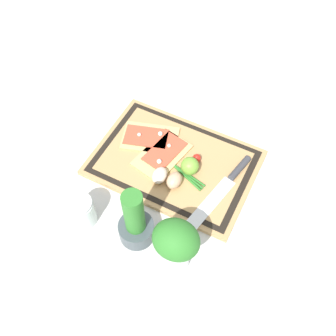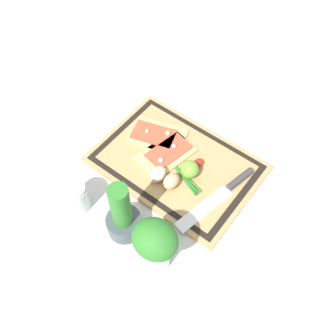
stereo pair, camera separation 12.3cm
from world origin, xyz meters
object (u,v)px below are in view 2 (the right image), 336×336
herb_pot (123,217)px  herb_glass (155,244)px  knife (228,189)px  pizza_slice_far (166,154)px  egg_pink (158,174)px  cherry_tomato_red (199,162)px  lime (190,169)px  egg_brown (171,181)px  pizza_slice_near (157,136)px  sauce_jar (76,198)px

herb_pot → herb_glass: herb_pot is taller
knife → herb_pot: bearing=58.8°
pizza_slice_far → knife: 0.23m
egg_pink → cherry_tomato_red: egg_pink is taller
herb_pot → herb_glass: 0.14m
herb_glass → pizza_slice_far: bearing=-56.8°
lime → herb_pot: size_ratio=0.26×
knife → egg_pink: (0.20, 0.10, 0.01)m
egg_brown → lime: size_ratio=1.02×
pizza_slice_near → egg_brown: (-0.15, 0.12, 0.02)m
knife → herb_glass: size_ratio=1.52×
egg_brown → herb_glass: bearing=117.4°
egg_brown → herb_glass: 0.25m
sauce_jar → herb_glass: (-0.30, -0.01, 0.08)m
knife → herb_pot: herb_pot is taller
herb_glass → egg_pink: bearing=-52.8°
herb_glass → cherry_tomato_red: bearing=-75.1°
pizza_slice_far → herb_glass: bearing=123.2°
sauce_jar → herb_pot: bearing=-170.7°
pizza_slice_near → pizza_slice_far: size_ratio=1.04×
sauce_jar → knife: bearing=-137.3°
egg_brown → cherry_tomato_red: bearing=-101.8°
pizza_slice_near → knife: bearing=174.4°
pizza_slice_far → egg_brown: size_ratio=3.43×
egg_pink → cherry_tomato_red: (-0.07, -0.12, -0.01)m
pizza_slice_near → egg_brown: 0.20m
egg_pink → sauce_jar: bearing=56.8°
egg_brown → cherry_tomato_red: egg_brown is taller
pizza_slice_far → herb_pot: herb_pot is taller
pizza_slice_far → knife: (-0.23, -0.01, 0.00)m
pizza_slice_far → lime: bearing=170.9°
pizza_slice_far → knife: bearing=-177.7°
egg_brown → egg_pink: (0.05, 0.00, 0.00)m
egg_pink → sauce_jar: sauce_jar is taller
egg_pink → knife: bearing=-154.0°
egg_brown → herb_pot: herb_pot is taller
pizza_slice_far → egg_pink: size_ratio=3.43×
lime → pizza_slice_near: bearing=-17.7°
egg_brown → herb_glass: (-0.11, 0.21, 0.08)m
pizza_slice_near → sauce_jar: 0.34m
egg_brown → cherry_tomato_red: (-0.02, -0.11, -0.01)m
egg_brown → lime: lime is taller
lime → sauce_jar: 0.35m
knife → egg_brown: size_ratio=5.11×
knife → egg_pink: 0.22m
pizza_slice_near → herb_glass: bearing=128.3°
egg_pink → herb_glass: bearing=127.2°
pizza_slice_near → sauce_jar: bearing=84.3°
pizza_slice_near → herb_pot: size_ratio=0.95×
cherry_tomato_red → herb_pot: 0.31m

